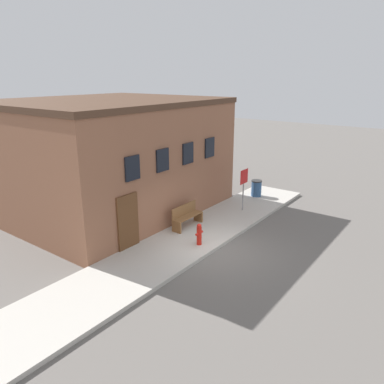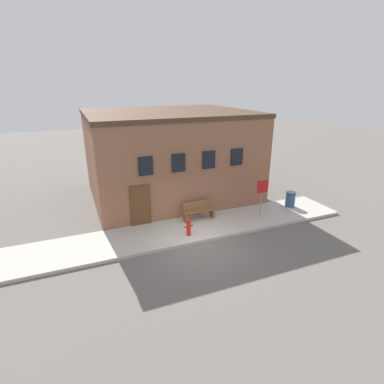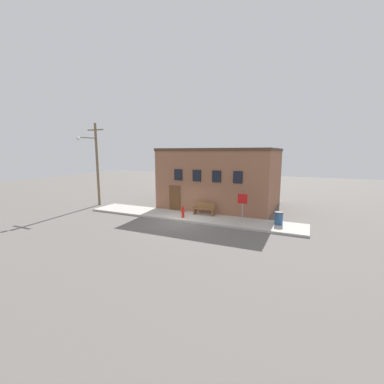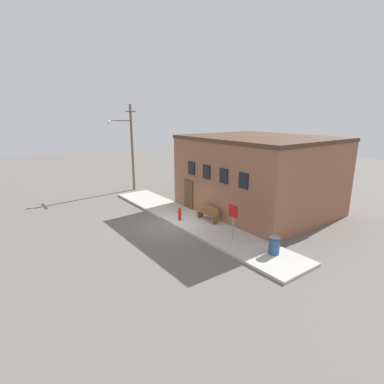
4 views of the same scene
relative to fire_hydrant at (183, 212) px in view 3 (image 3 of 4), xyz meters
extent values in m
plane|color=#66605B|center=(0.16, -0.68, -0.57)|extent=(80.00, 80.00, 0.00)
cube|color=#BCB7AD|center=(0.16, 0.66, -0.50)|extent=(16.84, 2.68, 0.15)
cube|color=#8E5B42|center=(1.08, 6.01, 1.94)|extent=(9.42, 8.02, 5.02)
cube|color=#4C3323|center=(1.08, 6.01, 4.57)|extent=(9.52, 8.12, 0.24)
cube|color=black|center=(-1.39, 1.97, 2.55)|extent=(0.70, 0.08, 0.90)
cube|color=black|center=(0.26, 1.97, 2.55)|extent=(0.70, 0.08, 0.90)
cube|color=black|center=(1.90, 1.97, 2.55)|extent=(0.70, 0.08, 0.90)
cube|color=black|center=(3.55, 1.97, 2.55)|extent=(0.70, 0.08, 0.90)
cube|color=brown|center=(-1.75, 1.97, 0.53)|extent=(1.00, 0.08, 2.20)
cylinder|color=red|center=(0.00, 0.00, -0.07)|extent=(0.19, 0.19, 0.71)
sphere|color=red|center=(0.00, 0.00, 0.33)|extent=(0.17, 0.17, 0.17)
cylinder|color=red|center=(-0.15, 0.00, 0.04)|extent=(0.11, 0.09, 0.09)
cylinder|color=red|center=(0.15, 0.00, 0.04)|extent=(0.11, 0.09, 0.09)
cylinder|color=gray|center=(4.30, 0.53, 0.57)|extent=(0.06, 0.06, 1.99)
cube|color=red|center=(4.30, 0.51, 1.24)|extent=(0.66, 0.02, 0.66)
cube|color=brown|center=(0.37, 1.39, -0.19)|extent=(0.08, 0.44, 0.46)
cube|color=brown|center=(1.88, 1.39, -0.19)|extent=(0.08, 0.44, 0.46)
cube|color=brown|center=(1.12, 1.39, 0.06)|extent=(1.59, 0.44, 0.04)
cube|color=brown|center=(1.12, 1.59, 0.30)|extent=(1.59, 0.04, 0.46)
cylinder|color=#2D517F|center=(6.65, 1.03, -0.02)|extent=(0.53, 0.53, 0.80)
cylinder|color=#2D2D2D|center=(6.65, 1.03, 0.41)|extent=(0.56, 0.56, 0.06)
cylinder|color=brown|center=(-9.56, 1.43, 3.20)|extent=(0.22, 0.22, 7.54)
cylinder|color=brown|center=(-9.56, 0.43, 5.61)|extent=(0.08, 2.00, 0.08)
sphere|color=silver|center=(-9.56, -0.56, 5.51)|extent=(0.32, 0.32, 0.32)
cube|color=brown|center=(-9.56, 1.43, 6.37)|extent=(1.80, 0.10, 0.10)
camera|label=1|loc=(-10.58, -7.52, 5.74)|focal=35.00mm
camera|label=2|loc=(-4.59, -11.50, 6.21)|focal=28.00mm
camera|label=3|loc=(8.34, -16.51, 4.39)|focal=24.00mm
camera|label=4|loc=(15.05, -10.09, 6.20)|focal=28.00mm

